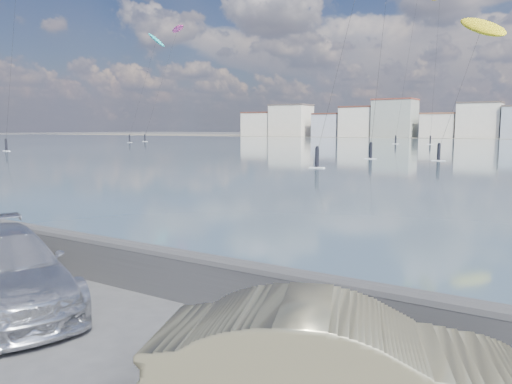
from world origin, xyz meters
TOP-DOWN VIEW (x-y plane):
  - ground at (0.00, 0.00)m, footprint 700.00×700.00m
  - seawall at (0.00, 2.70)m, footprint 400.00×0.36m
  - car_silver at (-2.74, 0.44)m, footprint 5.75×3.88m
  - car_champagne at (4.50, 0.32)m, footprint 4.81×3.15m
  - kitesurfer_5 at (-3.42, 61.17)m, footprint 7.72×14.03m
  - kitesurfer_6 at (-85.16, 100.44)m, footprint 8.68×13.40m
  - kitesurfer_15 at (-87.52, 94.63)m, footprint 8.30×14.55m

SIDE VIEW (x-z plane):
  - ground at x=0.00m, z-range 0.00..0.00m
  - seawall at x=0.00m, z-range 0.04..1.12m
  - car_champagne at x=4.50m, z-range 0.00..1.50m
  - car_silver at x=-2.74m, z-range 0.00..1.55m
  - kitesurfer_5 at x=-3.42m, z-range 6.29..24.40m
  - kitesurfer_15 at x=-87.52m, z-range 11.40..40.88m
  - kitesurfer_6 at x=-85.16m, z-range 14.15..44.93m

